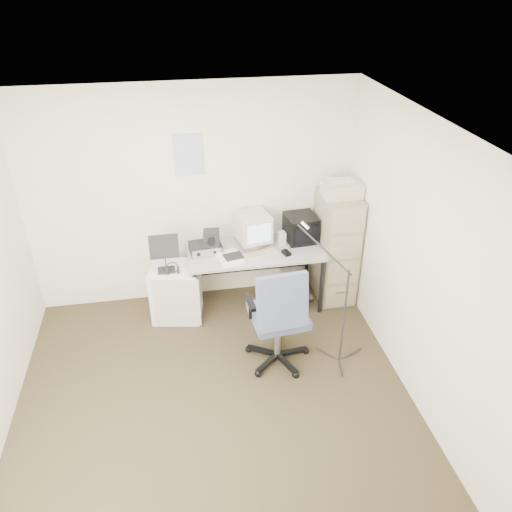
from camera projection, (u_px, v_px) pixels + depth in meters
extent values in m
cube|color=#42351E|center=(216.00, 402.00, 4.59)|extent=(3.60, 3.60, 0.01)
cube|color=white|center=(200.00, 135.00, 3.31)|extent=(3.60, 3.60, 0.01)
cube|color=white|center=(193.00, 198.00, 5.47)|extent=(3.60, 0.02, 2.50)
cube|color=white|center=(245.00, 497.00, 2.43)|extent=(3.60, 0.02, 2.50)
cube|color=white|center=(421.00, 269.00, 4.23)|extent=(0.02, 3.60, 2.50)
cube|color=white|center=(188.00, 155.00, 5.20)|extent=(0.30, 0.02, 0.44)
cube|color=gray|center=(336.00, 247.00, 5.75)|extent=(0.40, 0.60, 1.30)
cube|color=beige|center=(342.00, 189.00, 5.36)|extent=(0.41, 0.28, 0.16)
cube|color=#ADAB9A|center=(255.00, 277.00, 5.73)|extent=(1.50, 0.70, 0.73)
cube|color=beige|center=(253.00, 230.00, 5.55)|extent=(0.40, 0.42, 0.38)
cube|color=black|center=(301.00, 228.00, 5.67)|extent=(0.36, 0.38, 0.30)
cube|color=beige|center=(281.00, 238.00, 5.60)|extent=(0.10, 0.10, 0.15)
cube|color=beige|center=(260.00, 254.00, 5.43)|extent=(0.42, 0.25, 0.02)
cube|color=black|center=(286.00, 253.00, 5.45)|extent=(0.10, 0.13, 0.03)
cube|color=black|center=(205.00, 248.00, 5.48)|extent=(0.37, 0.28, 0.10)
cube|color=black|center=(211.00, 238.00, 5.40)|extent=(0.19, 0.18, 0.17)
cube|color=white|center=(230.00, 258.00, 5.37)|extent=(0.31, 0.38, 0.02)
cube|color=beige|center=(291.00, 291.00, 5.77)|extent=(0.20, 0.43, 0.40)
cube|color=slate|center=(278.00, 314.00, 4.79)|extent=(0.73, 0.73, 1.16)
cube|color=white|center=(176.00, 292.00, 5.54)|extent=(0.59, 0.51, 0.65)
cube|color=black|center=(165.00, 253.00, 5.20)|extent=(0.33, 0.22, 0.44)
torus|color=black|center=(173.00, 270.00, 5.25)|extent=(0.17, 0.17, 0.03)
cylinder|color=black|center=(345.00, 304.00, 4.71)|extent=(0.03, 0.03, 1.41)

